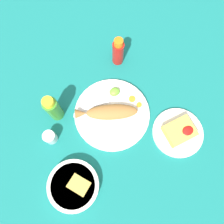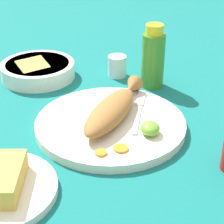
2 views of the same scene
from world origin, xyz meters
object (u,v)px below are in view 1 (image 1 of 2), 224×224
side_plate_fries (178,133)px  guacamole_bowl (74,185)px  hot_sauce_bottle_green (53,109)px  hot_sauce_bottle_red (118,52)px  fork_near (93,117)px  fork_far (94,106)px  main_plate (112,114)px  fried_fish (109,112)px  salt_cup (50,137)px

side_plate_fries → guacamole_bowl: 0.46m
hot_sauce_bottle_green → side_plate_fries: hot_sauce_bottle_green is taller
hot_sauce_bottle_red → guacamole_bowl: bearing=-133.8°
fork_near → side_plate_fries: 0.35m
hot_sauce_bottle_green → guacamole_bowl: 0.30m
fork_far → side_plate_fries: size_ratio=0.91×
side_plate_fries → fork_far: bearing=135.7°
hot_sauce_bottle_red → hot_sauce_bottle_green: bearing=-161.3°
main_plate → fork_near: 0.08m
fried_fish → fork_far: fried_fish is taller
hot_sauce_bottle_green → side_plate_fries: (0.41, -0.29, -0.07)m
fried_fish → hot_sauce_bottle_green: hot_sauce_bottle_green is taller
salt_cup → guacamole_bowl: 0.21m
hot_sauce_bottle_green → side_plate_fries: bearing=-35.7°
fork_near → salt_cup: bearing=32.6°
main_plate → side_plate_fries: main_plate is taller
hot_sauce_bottle_red → main_plate: bearing=-122.1°
hot_sauce_bottle_red → fork_far: bearing=-140.3°
main_plate → salt_cup: salt_cup is taller
fork_far → salt_cup: 0.21m
fried_fish → hot_sauce_bottle_green: bearing=176.0°
main_plate → side_plate_fries: (0.20, -0.19, -0.00)m
fork_near → hot_sauce_bottle_red: (0.21, 0.20, 0.05)m
fork_far → hot_sauce_bottle_green: hot_sauce_bottle_green is taller
fork_near → salt_cup: size_ratio=3.02×
main_plate → salt_cup: bearing=176.1°
main_plate → fork_far: bearing=130.0°
salt_cup → side_plate_fries: salt_cup is taller
side_plate_fries → main_plate: bearing=137.3°
fried_fish → hot_sauce_bottle_green: 0.22m
fried_fish → guacamole_bowl: fried_fish is taller
hot_sauce_bottle_red → hot_sauce_bottle_green: size_ratio=0.94×
main_plate → fried_fish: 0.03m
main_plate → fried_fish: fried_fish is taller
fork_near → fork_far: 0.05m
fork_near → guacamole_bowl: guacamole_bowl is taller
main_plate → side_plate_fries: bearing=-42.7°
main_plate → fried_fish: bearing=156.7°
salt_cup → guacamole_bowl: (0.01, -0.21, -0.00)m
guacamole_bowl → salt_cup: bearing=92.8°
salt_cup → fork_far: bearing=11.8°
fork_near → hot_sauce_bottle_green: (-0.13, 0.08, 0.05)m
main_plate → fork_near: (-0.08, 0.02, 0.01)m
fried_fish → hot_sauce_bottle_red: hot_sauce_bottle_red is taller
main_plate → hot_sauce_bottle_red: size_ratio=2.11×
fried_fish → fork_near: bearing=-170.6°
guacamole_bowl → hot_sauce_bottle_green: bearing=80.4°
hot_sauce_bottle_green → guacamole_bowl: hot_sauce_bottle_green is taller
fried_fish → hot_sauce_bottle_red: size_ratio=1.70×
main_plate → guacamole_bowl: guacamole_bowl is taller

